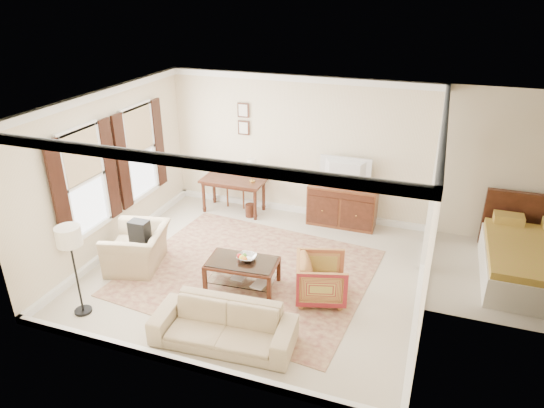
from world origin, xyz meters
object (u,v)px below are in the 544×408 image
Objects in this scene: coffee_table at (242,267)px; sideboard at (342,205)px; club_armchair at (137,242)px; sofa at (223,320)px; writing_desk at (233,184)px; tv at (345,164)px; striped_armchair at (321,277)px.

sideboard is at bearing 68.95° from coffee_table.
club_armchair reaches higher than sofa.
coffee_table is at bearing 76.19° from club_armchair.
club_armchair reaches higher than coffee_table.
coffee_table is (1.27, -2.59, -0.25)m from writing_desk.
club_armchair is (-3.00, -2.72, -0.85)m from tv.
club_armchair is at bearing -179.85° from coffee_table.
club_armchair reaches higher than striped_armchair.
sideboard reaches higher than sofa.
striped_armchair is (2.55, -2.49, -0.23)m from writing_desk.
tv reaches higher than club_armchair.
tv is at bearing 75.22° from sofa.
coffee_table is 1.08× the size of club_armchair.
club_armchair is (-3.23, -0.10, 0.08)m from striped_armchair.
writing_desk is at bearing 3.01° from tv.
sideboard is (2.32, 0.14, -0.20)m from writing_desk.
striped_armchair reaches higher than coffee_table.
striped_armchair is at bearing 95.00° from tv.
club_armchair is at bearing -104.71° from writing_desk.
sideboard is 1.74× the size of striped_armchair.
sofa is at bearing 79.21° from tv.
writing_desk is 2.33m from sideboard.
sideboard is 1.41× the size of tv.
writing_desk is 4.23m from sofa.
writing_desk is 0.98× the size of sideboard.
sofa is (0.28, -1.34, 0.02)m from coffee_table.
club_armchair is at bearing 42.14° from tv.
tv is 1.24× the size of striped_armchair.
writing_desk is 1.71× the size of striped_armchair.
club_armchair reaches higher than writing_desk.
coffee_table is at bearing -111.05° from sideboard.
writing_desk is at bearing -176.50° from sideboard.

